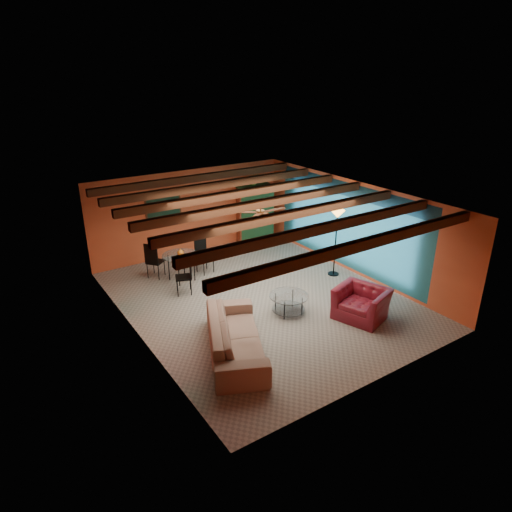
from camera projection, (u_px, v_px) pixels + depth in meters
room at (258, 211)px, 11.00m from camera, size 6.52×8.01×2.71m
sofa at (235, 336)px, 9.45m from camera, size 2.09×2.90×0.79m
armchair at (361, 303)px, 10.81m from camera, size 1.34×1.44×0.76m
coffee_table at (289, 304)px, 11.07m from camera, size 1.10×1.10×0.49m
dining_table at (181, 263)px, 12.67m from camera, size 2.37×2.37×1.08m
armoire at (253, 214)px, 15.42m from camera, size 1.21×0.80×1.94m
floor_lamp at (335, 243)px, 12.87m from camera, size 0.46×0.46×1.96m
ceiling_fan at (261, 212)px, 10.91m from camera, size 1.50×1.50×0.44m
painting at (163, 208)px, 13.78m from camera, size 1.05×0.03×0.65m
potted_plant at (253, 180)px, 14.96m from camera, size 0.49×0.46×0.44m
vase at (180, 242)px, 12.43m from camera, size 0.20×0.20×0.19m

